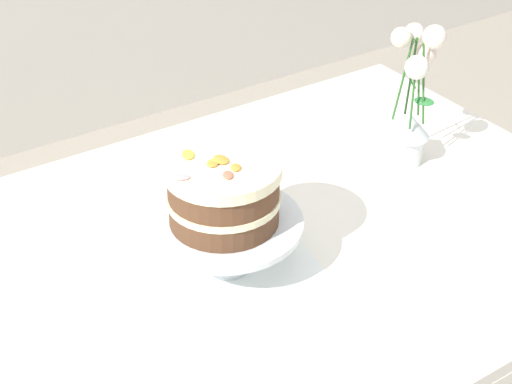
{
  "coord_description": "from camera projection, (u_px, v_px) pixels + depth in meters",
  "views": [
    {
      "loc": [
        -0.73,
        -1.05,
        1.68
      ],
      "look_at": [
        -0.06,
        -0.01,
        0.86
      ],
      "focal_mm": 55.87,
      "sensor_mm": 36.0,
      "label": 1
    }
  ],
  "objects": [
    {
      "name": "dining_table",
      "position": [
        283.0,
        274.0,
        1.62
      ],
      "size": [
        1.4,
        1.0,
        0.74
      ],
      "color": "white",
      "rests_on": "ground"
    },
    {
      "name": "linen_napkin",
      "position": [
        225.0,
        263.0,
        1.5
      ],
      "size": [
        0.37,
        0.37,
        0.0
      ],
      "primitive_type": "cube",
      "rotation": [
        0.0,
        0.0,
        -0.16
      ],
      "color": "white",
      "rests_on": "dining_table"
    },
    {
      "name": "cake_stand",
      "position": [
        224.0,
        228.0,
        1.45
      ],
      "size": [
        0.29,
        0.29,
        0.1
      ],
      "color": "silver",
      "rests_on": "linen_napkin"
    },
    {
      "name": "layer_cake",
      "position": [
        223.0,
        192.0,
        1.41
      ],
      "size": [
        0.21,
        0.21,
        0.13
      ],
      "color": "brown",
      "rests_on": "cake_stand"
    },
    {
      "name": "flower_vase",
      "position": [
        411.0,
        104.0,
        1.73
      ],
      "size": [
        0.11,
        0.11,
        0.33
      ],
      "color": "silver",
      "rests_on": "dining_table"
    }
  ]
}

